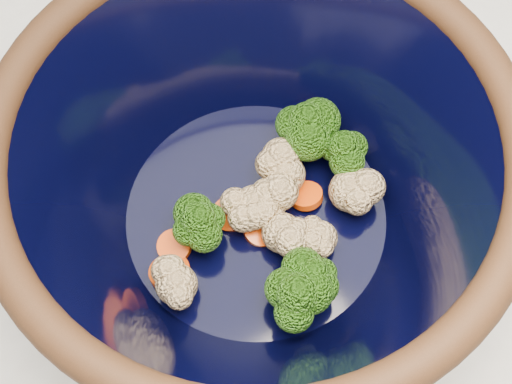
{
  "coord_description": "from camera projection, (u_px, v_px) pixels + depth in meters",
  "views": [
    {
      "loc": [
        -0.11,
        -0.24,
        1.42
      ],
      "look_at": [
        0.01,
        -0.04,
        0.97
      ],
      "focal_mm": 50.0,
      "sensor_mm": 36.0,
      "label": 1
    }
  ],
  "objects": [
    {
      "name": "mixing_bowl",
      "position": [
        256.0,
        182.0,
        0.5
      ],
      "size": [
        0.39,
        0.39,
        0.16
      ],
      "rotation": [
        0.0,
        0.0,
        -0.16
      ],
      "color": "black",
      "rests_on": "counter"
    },
    {
      "name": "counter",
      "position": [
        232.0,
        344.0,
        0.99
      ],
      "size": [
        1.2,
        1.2,
        0.9
      ],
      "primitive_type": "cube",
      "color": "silver",
      "rests_on": "ground"
    },
    {
      "name": "vegetable_pile",
      "position": [
        282.0,
        211.0,
        0.52
      ],
      "size": [
        0.19,
        0.15,
        0.06
      ],
      "color": "#608442",
      "rests_on": "mixing_bowl"
    }
  ]
}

